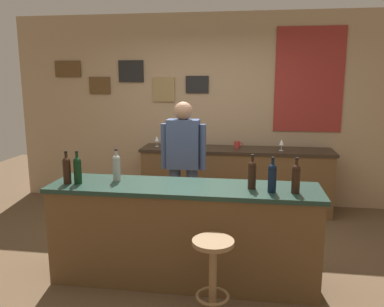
{
  "coord_description": "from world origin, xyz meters",
  "views": [
    {
      "loc": [
        0.58,
        -3.75,
        1.88
      ],
      "look_at": [
        -0.05,
        0.45,
        1.05
      ],
      "focal_mm": 36.33,
      "sensor_mm": 36.0,
      "label": 1
    }
  ],
  "objects": [
    {
      "name": "wine_glass_b",
      "position": [
        -0.62,
        1.69,
        1.01
      ],
      "size": [
        0.07,
        0.07,
        0.16
      ],
      "color": "silver",
      "rests_on": "side_counter"
    },
    {
      "name": "wine_bottle_d",
      "position": [
        0.61,
        -0.41,
        1.06
      ],
      "size": [
        0.07,
        0.07,
        0.31
      ],
      "color": "black",
      "rests_on": "bar_counter"
    },
    {
      "name": "bar_counter",
      "position": [
        0.0,
        -0.4,
        0.46
      ],
      "size": [
        2.46,
        0.6,
        0.92
      ],
      "color": "brown",
      "rests_on": "ground_plane"
    },
    {
      "name": "coffee_mug",
      "position": [
        0.41,
        1.73,
        0.95
      ],
      "size": [
        0.12,
        0.08,
        0.09
      ],
      "color": "#B2332D",
      "rests_on": "side_counter"
    },
    {
      "name": "wine_glass_a",
      "position": [
        -0.74,
        1.66,
        1.01
      ],
      "size": [
        0.07,
        0.07,
        0.16
      ],
      "color": "silver",
      "rests_on": "side_counter"
    },
    {
      "name": "side_counter",
      "position": [
        0.4,
        1.65,
        0.45
      ],
      "size": [
        2.68,
        0.56,
        0.9
      ],
      "color": "brown",
      "rests_on": "ground_plane"
    },
    {
      "name": "ground_plane",
      "position": [
        0.0,
        0.0,
        0.0
      ],
      "size": [
        10.0,
        10.0,
        0.0
      ],
      "primitive_type": "plane",
      "color": "brown"
    },
    {
      "name": "wine_bottle_a",
      "position": [
        -1.07,
        -0.49,
        1.06
      ],
      "size": [
        0.07,
        0.07,
        0.31
      ],
      "color": "black",
      "rests_on": "bar_counter"
    },
    {
      "name": "wine_bottle_b",
      "position": [
        -0.97,
        -0.47,
        1.06
      ],
      "size": [
        0.07,
        0.07,
        0.31
      ],
      "color": "black",
      "rests_on": "bar_counter"
    },
    {
      "name": "wine_bottle_e",
      "position": [
        0.78,
        -0.49,
        1.06
      ],
      "size": [
        0.07,
        0.07,
        0.31
      ],
      "color": "black",
      "rests_on": "bar_counter"
    },
    {
      "name": "wine_bottle_c",
      "position": [
        -0.65,
        -0.32,
        1.06
      ],
      "size": [
        0.07,
        0.07,
        0.31
      ],
      "color": "#999E99",
      "rests_on": "bar_counter"
    },
    {
      "name": "wine_bottle_f",
      "position": [
        0.98,
        -0.49,
        1.06
      ],
      "size": [
        0.07,
        0.07,
        0.31
      ],
      "color": "black",
      "rests_on": "bar_counter"
    },
    {
      "name": "wine_glass_c",
      "position": [
        1.02,
        1.59,
        1.01
      ],
      "size": [
        0.07,
        0.07,
        0.16
      ],
      "color": "silver",
      "rests_on": "side_counter"
    },
    {
      "name": "bartender",
      "position": [
        -0.16,
        0.53,
        0.94
      ],
      "size": [
        0.52,
        0.21,
        1.62
      ],
      "color": "#384766",
      "rests_on": "ground_plane"
    },
    {
      "name": "bar_stool",
      "position": [
        0.33,
        -1.02,
        0.46
      ],
      "size": [
        0.32,
        0.32,
        0.68
      ],
      "color": "olive",
      "rests_on": "ground_plane"
    },
    {
      "name": "back_wall",
      "position": [
        0.02,
        2.03,
        1.42
      ],
      "size": [
        6.0,
        0.09,
        2.8
      ],
      "color": "tan",
      "rests_on": "ground_plane"
    }
  ]
}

